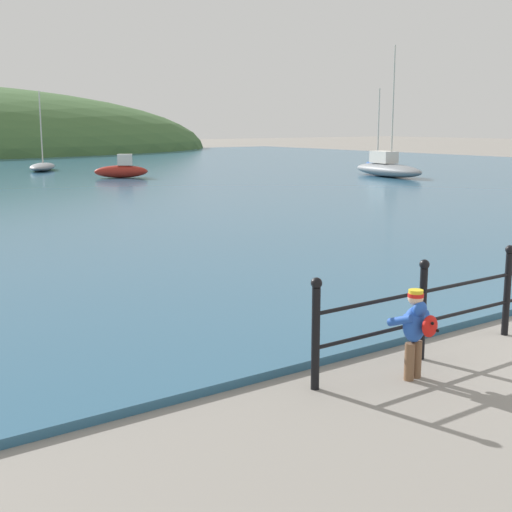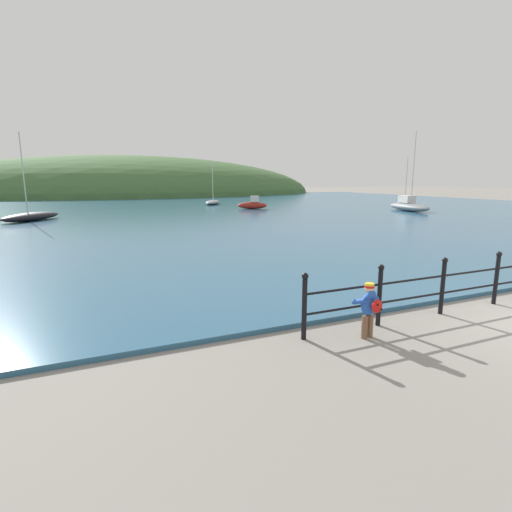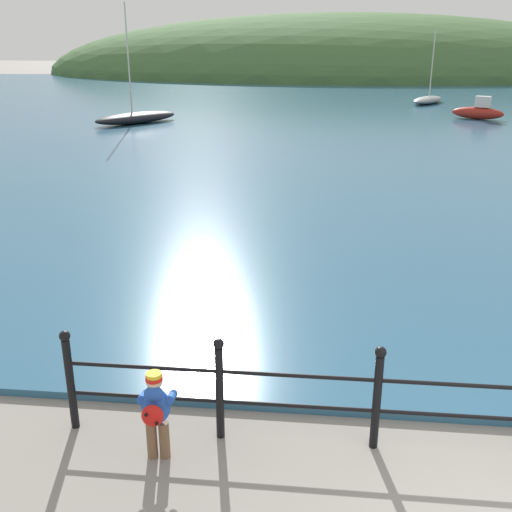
{
  "view_description": "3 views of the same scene",
  "coord_description": "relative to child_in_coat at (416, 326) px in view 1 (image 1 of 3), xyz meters",
  "views": [
    {
      "loc": [
        -9.43,
        -3.9,
        2.77
      ],
      "look_at": [
        -3.74,
        3.88,
        0.96
      ],
      "focal_mm": 50.0,
      "sensor_mm": 36.0,
      "label": 1
    },
    {
      "loc": [
        -8.18,
        -4.24,
        2.81
      ],
      "look_at": [
        -4.08,
        5.0,
        0.82
      ],
      "focal_mm": 28.0,
      "sensor_mm": 36.0,
      "label": 2
    },
    {
      "loc": [
        -2.09,
        -3.93,
        4.16
      ],
      "look_at": [
        -3.06,
        5.27,
        0.73
      ],
      "focal_mm": 42.0,
      "sensor_mm": 36.0,
      "label": 3
    }
  ],
  "objects": [
    {
      "name": "child_in_coat",
      "position": [
        0.0,
        0.0,
        0.0
      ],
      "size": [
        0.4,
        0.55,
        1.0
      ],
      "color": "brown",
      "rests_on": "ground"
    },
    {
      "name": "boat_green_fishing",
      "position": [
        9.59,
        27.25,
        -0.13
      ],
      "size": [
        2.64,
        1.78,
        1.15
      ],
      "color": "maroon",
      "rests_on": "water"
    },
    {
      "name": "boat_far_right",
      "position": [
        20.69,
        20.09,
        -0.08
      ],
      "size": [
        2.39,
        5.35,
        6.35
      ],
      "color": "gray",
      "rests_on": "water"
    },
    {
      "name": "boat_red_dinghy",
      "position": [
        25.24,
        25.13,
        -0.28
      ],
      "size": [
        2.78,
        3.89,
        4.65
      ],
      "color": "#1E4793",
      "rests_on": "water"
    },
    {
      "name": "boat_blue_hull",
      "position": [
        8.26,
        34.59,
        -0.27
      ],
      "size": [
        2.87,
        3.72,
        4.38
      ],
      "color": "gray",
      "rests_on": "water"
    }
  ]
}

